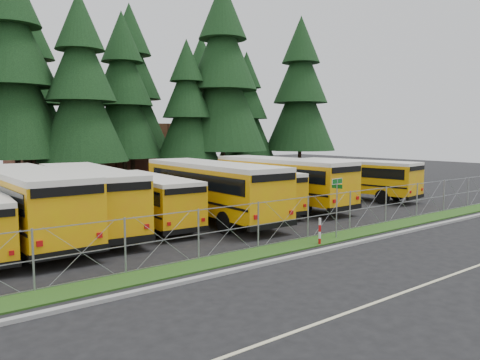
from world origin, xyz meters
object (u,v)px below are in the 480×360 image
at_px(bus_1, 27,206).
at_px(striped_bollard, 320,232).
at_px(bus_2, 86,200).
at_px(bus_4, 209,191).
at_px(bus_east, 351,179).
at_px(bus_5, 247,190).
at_px(street_sign, 337,195).
at_px(bus_6, 277,183).
at_px(bus_3, 146,200).

distance_m(bus_1, striped_bollard, 13.17).
bearing_deg(bus_1, bus_2, 8.58).
xyz_separation_m(bus_4, bus_east, (13.41, 0.86, -0.19)).
bearing_deg(bus_1, bus_4, -5.46).
distance_m(bus_2, bus_5, 10.05).
bearing_deg(bus_4, bus_5, 17.94).
bearing_deg(bus_1, street_sign, -36.78).
distance_m(bus_2, bus_east, 19.93).
xyz_separation_m(bus_6, striped_bollard, (-5.74, -9.07, -1.01)).
height_order(bus_2, bus_east, bus_2).
height_order(bus_1, bus_6, bus_1).
bearing_deg(bus_2, bus_3, -0.91).
bearing_deg(street_sign, bus_5, 80.26).
height_order(bus_3, striped_bollard, bus_3).
bearing_deg(bus_6, bus_3, -179.59).
bearing_deg(bus_6, street_sign, -117.18).
bearing_deg(street_sign, striped_bollard, -165.66).
bearing_deg(bus_3, bus_6, 5.37).
relative_size(bus_5, striped_bollard, 8.45).
bearing_deg(bus_2, striped_bollard, -46.91).
bearing_deg(bus_east, bus_4, 175.18).
relative_size(bus_5, bus_east, 0.93).
bearing_deg(bus_1, bus_3, 0.35).
height_order(bus_6, striped_bollard, bus_6).
bearing_deg(bus_1, bus_5, 0.23).
distance_m(bus_3, bus_4, 3.56).
height_order(bus_4, bus_6, bus_4).
xyz_separation_m(bus_3, bus_6, (9.71, 0.30, 0.29)).
bearing_deg(bus_1, striped_bollard, -42.12).
distance_m(bus_4, striped_bollard, 7.98).
xyz_separation_m(bus_1, bus_3, (5.93, 0.14, -0.31)).
height_order(bus_1, street_sign, bus_1).
relative_size(bus_3, bus_4, 0.81).
bearing_deg(bus_3, striped_bollard, -62.08).
xyz_separation_m(street_sign, striped_bollard, (-1.54, -0.39, -1.43)).
distance_m(bus_4, bus_6, 6.37).
height_order(bus_4, bus_east, bus_4).
xyz_separation_m(bus_2, bus_6, (12.78, -0.04, 0.03)).
height_order(bus_1, striped_bollard, bus_1).
bearing_deg(street_sign, bus_4, 105.39).
distance_m(bus_5, street_sign, 8.67).
distance_m(bus_2, bus_4, 6.63).
height_order(bus_3, bus_4, bus_4).
height_order(bus_3, street_sign, street_sign).
height_order(bus_1, bus_2, bus_1).
relative_size(bus_6, bus_east, 1.13).
height_order(bus_east, striped_bollard, bus_east).
bearing_deg(bus_east, street_sign, -152.09).
distance_m(bus_3, bus_6, 9.71).
height_order(street_sign, striped_bollard, street_sign).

